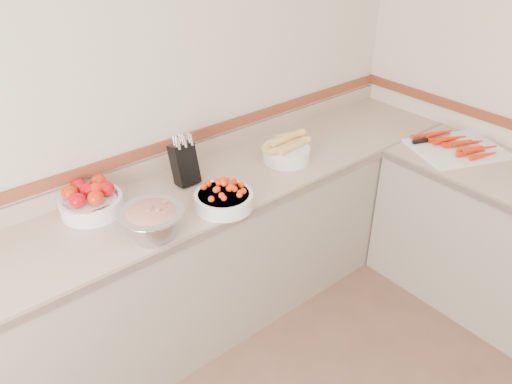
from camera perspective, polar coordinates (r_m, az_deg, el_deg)
back_wall at (r=2.65m, az=-15.11°, el=8.72°), size 4.00×0.00×4.00m
counter_back at (r=2.84m, az=-9.81°, el=-9.10°), size 4.00×0.65×1.08m
knife_block at (r=2.70m, az=-8.20°, el=3.31°), size 0.13×0.15×0.29m
tomato_bowl at (r=2.58m, az=-18.36°, el=-0.86°), size 0.31×0.31×0.15m
cherry_tomato_bowl at (r=2.50m, az=-3.69°, el=-0.63°), size 0.30×0.30×0.16m
corn_bowl at (r=2.93m, az=3.47°, el=4.78°), size 0.31×0.28×0.17m
rhubarb_bowl at (r=2.31m, az=-11.75°, el=-3.25°), size 0.30×0.30×0.17m
cutting_board at (r=3.30m, az=21.86°, el=4.90°), size 0.64×0.58×0.08m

